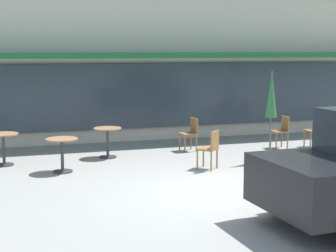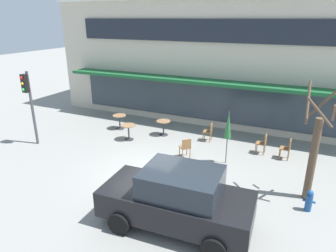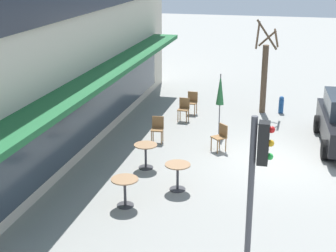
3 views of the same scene
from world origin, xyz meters
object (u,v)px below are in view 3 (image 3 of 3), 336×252
cafe_table_streetside (178,172)px  cafe_table_by_tree (146,152)px  cafe_chair_1 (221,135)px  cafe_table_near_wall (125,188)px  traffic_light_pole (257,173)px  cafe_chair_2 (184,108)px  street_tree (264,73)px  patio_umbrella_green_folded (220,90)px  cafe_chair_0 (192,101)px  fire_hydrant (281,105)px  cafe_chair_3 (157,127)px

cafe_table_streetside → cafe_table_by_tree: same height
cafe_table_by_tree → cafe_chair_1: cafe_chair_1 is taller
cafe_table_near_wall → traffic_light_pole: bearing=-125.3°
cafe_chair_2 → cafe_chair_1: bearing=-147.4°
cafe_table_near_wall → cafe_table_by_tree: size_ratio=1.00×
street_tree → cafe_table_streetside: bearing=167.2°
cafe_chair_1 → traffic_light_pole: traffic_light_pole is taller
patio_umbrella_green_folded → street_tree: street_tree is taller
cafe_chair_0 → traffic_light_pole: size_ratio=0.26×
cafe_chair_0 → traffic_light_pole: bearing=-163.1°
cafe_table_by_tree → cafe_chair_1: (1.98, -1.98, 0.01)m
cafe_table_streetside → cafe_table_by_tree: bearing=45.1°
cafe_chair_1 → cafe_chair_2: (2.86, 1.82, 0.00)m
street_tree → patio_umbrella_green_folded: bearing=156.0°
cafe_table_streetside → street_tree: street_tree is taller
street_tree → fire_hydrant: (0.08, -0.74, -1.29)m
cafe_table_streetside → cafe_chair_3: 3.85m
cafe_chair_2 → patio_umbrella_green_folded: bearing=-127.8°
cafe_table_near_wall → cafe_chair_1: (4.48, -1.83, 0.01)m
cafe_chair_3 → fire_hydrant: cafe_chair_3 is taller
patio_umbrella_green_folded → cafe_chair_0: patio_umbrella_green_folded is taller
cafe_table_near_wall → cafe_table_streetside: 1.66m
cafe_table_near_wall → fire_hydrant: size_ratio=1.08×
cafe_table_streetside → cafe_chair_1: 3.31m
patio_umbrella_green_folded → street_tree: size_ratio=0.58×
cafe_table_streetside → cafe_chair_2: (6.09, 1.10, 0.01)m
patio_umbrella_green_folded → cafe_chair_1: bearing=-170.4°
cafe_chair_0 → fire_hydrant: (0.92, -3.50, -0.17)m
cafe_chair_0 → cafe_chair_1: bearing=-156.3°
patio_umbrella_green_folded → cafe_table_near_wall: bearing=165.9°
traffic_light_pole → street_tree: bearing=2.5°
cafe_chair_2 → street_tree: 3.61m
traffic_light_pole → fire_hydrant: size_ratio=4.82×
patio_umbrella_green_folded → cafe_chair_2: 2.24m
cafe_chair_0 → fire_hydrant: bearing=-75.2°
cafe_table_near_wall → patio_umbrella_green_folded: size_ratio=0.35×
traffic_light_pole → patio_umbrella_green_folded: bearing=12.3°
cafe_chair_1 → cafe_chair_3: 2.24m
cafe_chair_2 → cafe_chair_3: 2.57m
fire_hydrant → cafe_chair_2: bearing=117.7°
cafe_table_by_tree → cafe_chair_0: 5.83m
fire_hydrant → cafe_table_streetside: bearing=162.4°
cafe_chair_2 → cafe_chair_3: same height
cafe_table_near_wall → cafe_chair_3: cafe_chair_3 is taller
cafe_chair_1 → street_tree: street_tree is taller
cafe_table_streetside → traffic_light_pole: traffic_light_pole is taller
cafe_chair_2 → traffic_light_pole: (-9.75, -3.40, 1.77)m
cafe_chair_0 → cafe_table_by_tree: bearing=177.1°
cafe_chair_1 → traffic_light_pole: size_ratio=0.26×
patio_umbrella_green_folded → traffic_light_pole: traffic_light_pole is taller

